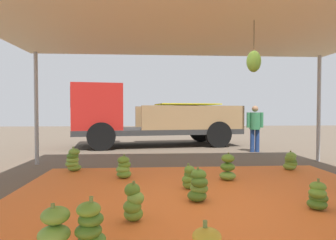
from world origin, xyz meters
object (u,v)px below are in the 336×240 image
at_px(banana_bunch_9, 124,168).
at_px(banana_bunch_6, 318,196).
at_px(cargo_truck_main, 149,116).
at_px(banana_bunch_5, 189,178).
at_px(banana_bunch_10, 73,161).
at_px(banana_bunch_0, 55,236).
at_px(banana_bunch_1, 133,203).
at_px(worker_0, 255,125).
at_px(banana_bunch_2, 291,161).
at_px(banana_bunch_3, 228,168).
at_px(banana_bunch_11, 90,232).
at_px(banana_bunch_4, 198,186).

bearing_deg(banana_bunch_9, banana_bunch_6, -36.02).
bearing_deg(cargo_truck_main, banana_bunch_5, -83.95).
xyz_separation_m(banana_bunch_10, cargo_truck_main, (1.74, 4.94, 0.92)).
bearing_deg(banana_bunch_0, banana_bunch_1, 53.51).
xyz_separation_m(banana_bunch_6, worker_0, (1.23, 5.72, 0.73)).
relative_size(banana_bunch_1, banana_bunch_2, 1.12).
bearing_deg(banana_bunch_3, banana_bunch_10, 162.57).
distance_m(banana_bunch_3, cargo_truck_main, 6.25).
bearing_deg(banana_bunch_3, banana_bunch_0, -129.25).
bearing_deg(banana_bunch_11, banana_bunch_5, 62.07).
height_order(banana_bunch_2, banana_bunch_5, banana_bunch_2).
height_order(banana_bunch_2, banana_bunch_10, banana_bunch_10).
bearing_deg(banana_bunch_4, banana_bunch_6, -16.12).
xyz_separation_m(banana_bunch_5, cargo_truck_main, (-0.70, 6.60, 0.98)).
relative_size(banana_bunch_2, worker_0, 0.29).
relative_size(banana_bunch_2, banana_bunch_4, 0.87).
distance_m(banana_bunch_2, worker_0, 3.15).
xyz_separation_m(banana_bunch_4, worker_0, (2.83, 5.26, 0.68)).
bearing_deg(banana_bunch_9, banana_bunch_11, -90.45).
xyz_separation_m(banana_bunch_3, banana_bunch_5, (-0.87, -0.62, -0.04)).
distance_m(banana_bunch_4, banana_bunch_9, 2.07).
distance_m(banana_bunch_0, banana_bunch_4, 2.31).
relative_size(banana_bunch_6, worker_0, 0.27).
distance_m(banana_bunch_2, cargo_truck_main, 6.16).
height_order(banana_bunch_3, banana_bunch_5, banana_bunch_3).
relative_size(banana_bunch_5, banana_bunch_10, 0.80).
distance_m(banana_bunch_9, cargo_truck_main, 5.78).
distance_m(banana_bunch_2, banana_bunch_6, 2.83).
xyz_separation_m(banana_bunch_1, banana_bunch_10, (-1.54, 3.12, 0.02)).
relative_size(banana_bunch_9, worker_0, 0.31).
height_order(banana_bunch_6, banana_bunch_9, banana_bunch_9).
distance_m(banana_bunch_1, worker_0, 7.13).
bearing_deg(banana_bunch_6, banana_bunch_9, 143.98).
distance_m(banana_bunch_1, banana_bunch_9, 2.40).
xyz_separation_m(banana_bunch_0, worker_0, (4.45, 6.91, 0.69)).
xyz_separation_m(banana_bunch_2, cargo_truck_main, (-3.30, 5.10, 0.97)).
height_order(banana_bunch_2, worker_0, worker_0).
relative_size(banana_bunch_1, banana_bunch_3, 0.92).
height_order(banana_bunch_4, banana_bunch_10, banana_bunch_10).
bearing_deg(banana_bunch_2, banana_bunch_3, -153.36).
relative_size(banana_bunch_0, banana_bunch_11, 0.90).
relative_size(banana_bunch_3, cargo_truck_main, 0.08).
bearing_deg(cargo_truck_main, banana_bunch_9, -95.33).
bearing_deg(banana_bunch_6, cargo_truck_main, 106.85).
xyz_separation_m(banana_bunch_10, worker_0, (5.32, 2.89, 0.66)).
bearing_deg(worker_0, banana_bunch_5, -122.38).
height_order(banana_bunch_0, banana_bunch_4, banana_bunch_0).
relative_size(banana_bunch_5, banana_bunch_9, 0.93).
bearing_deg(banana_bunch_9, worker_0, 41.42).
relative_size(banana_bunch_2, banana_bunch_3, 0.82).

